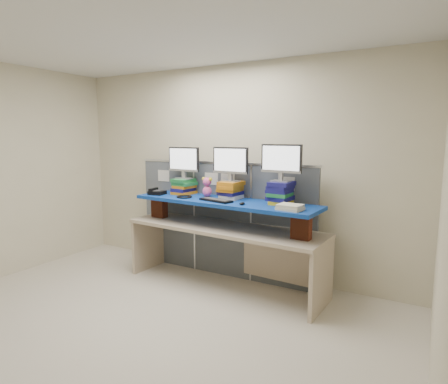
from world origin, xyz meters
The scene contains 18 objects.
room centered at (0.00, 0.00, 1.40)m, with size 5.00×4.00×2.80m.
cubicle_partition centered at (0.00, 1.78, 0.77)m, with size 2.60×0.06×1.53m.
desk centered at (0.22, 1.44, 0.61)m, with size 2.57×0.89×0.77m.
brick_pier_left centered at (-0.79, 1.45, 0.91)m, with size 0.20×0.11×0.28m, color maroon.
brick_pier_right centered at (1.23, 1.32, 0.91)m, with size 0.20×0.11×0.28m, color maroon.
blue_board centered at (0.22, 1.44, 1.07)m, with size 2.37×0.59×0.04m, color navy.
book_stack_left centered at (-0.48, 1.59, 1.19)m, with size 0.27×0.31×0.21m.
book_stack_center centered at (0.25, 1.56, 1.20)m, with size 0.27×0.31×0.22m.
book_stack_right centered at (0.92, 1.51, 1.22)m, with size 0.27×0.31×0.26m.
monitor_left centered at (-0.48, 1.60, 1.54)m, with size 0.48×0.15×0.42m.
monitor_center centered at (0.25, 1.55, 1.55)m, with size 0.48×0.15×0.42m.
monitor_right centered at (0.92, 1.51, 1.59)m, with size 0.48×0.15×0.42m.
keyboard centered at (0.18, 1.32, 1.10)m, with size 0.45×0.24×0.03m.
mouse centered at (0.56, 1.26, 1.11)m, with size 0.05×0.10×0.03m, color black.
desk_phone centered at (-0.78, 1.38, 1.12)m, with size 0.22×0.20×0.08m.
headset centered at (-0.31, 1.35, 1.10)m, with size 0.20×0.20×0.02m, color black.
plush_toy centered at (-0.09, 1.55, 1.22)m, with size 0.15×0.11×0.25m.
binder_stack centered at (1.13, 1.24, 1.12)m, with size 0.27×0.23×0.06m.
Camera 1 is at (2.43, -2.46, 1.85)m, focal length 30.00 mm.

